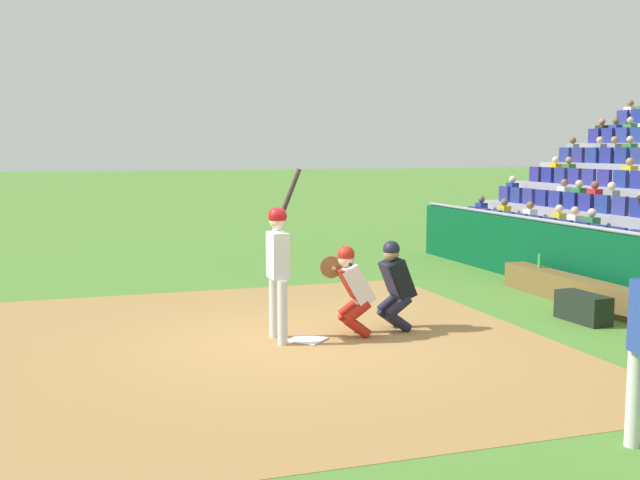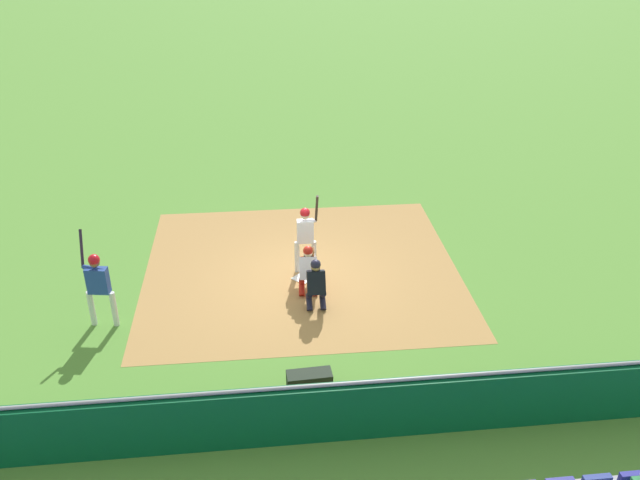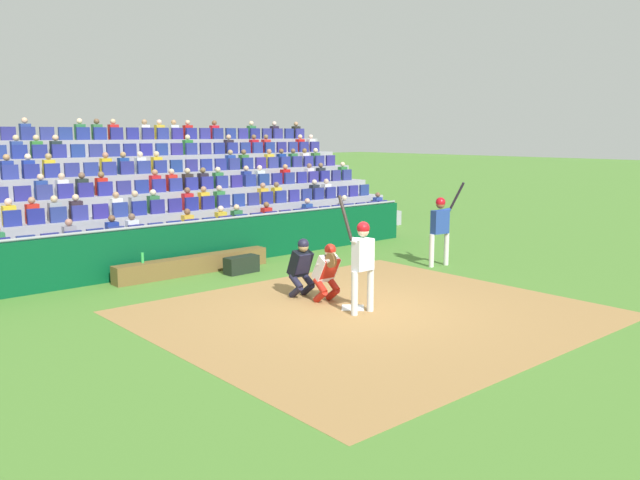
{
  "view_description": "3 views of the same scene",
  "coord_description": "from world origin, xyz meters",
  "views": [
    {
      "loc": [
        -9.56,
        3.04,
        2.57
      ],
      "look_at": [
        -0.11,
        -0.15,
        1.37
      ],
      "focal_mm": 43.07,
      "sensor_mm": 36.0,
      "label": 1
    },
    {
      "loc": [
        -1.11,
        -14.25,
        8.74
      ],
      "look_at": [
        0.38,
        -0.47,
        1.34
      ],
      "focal_mm": 36.9,
      "sensor_mm": 36.0,
      "label": 2
    },
    {
      "loc": [
        8.76,
        8.95,
        3.45
      ],
      "look_at": [
        -0.12,
        -1.13,
        1.24
      ],
      "focal_mm": 36.28,
      "sensor_mm": 36.0,
      "label": 3
    }
  ],
  "objects": [
    {
      "name": "water_bottle_on_bench",
      "position": [
        2.03,
        -5.02,
        0.56
      ],
      "size": [
        0.07,
        0.07,
        0.25
      ],
      "primitive_type": "cylinder",
      "color": "green",
      "rests_on": "dugout_bench"
    },
    {
      "name": "dugout_wall",
      "position": [
        0.0,
        -5.53,
        0.6
      ],
      "size": [
        14.61,
        0.24,
        1.25
      ],
      "color": "#064825",
      "rests_on": "ground_plane"
    },
    {
      "name": "infield_dirt_patch",
      "position": [
        0.0,
        0.5,
        0.0
      ],
      "size": [
        8.12,
        7.36,
        0.01
      ],
      "primitive_type": "cube",
      "rotation": [
        0.0,
        0.0,
        -0.01
      ],
      "color": "#A57A45",
      "rests_on": "ground_plane"
    },
    {
      "name": "bleacher_stand",
      "position": [
        0.0,
        -11.08,
        1.21
      ],
      "size": [
        19.55,
        5.86,
        3.96
      ],
      "color": "#95959F",
      "rests_on": "ground_plane"
    },
    {
      "name": "home_plate_marker",
      "position": [
        0.0,
        0.0,
        0.02
      ],
      "size": [
        0.62,
        0.62,
        0.02
      ],
      "primitive_type": "cube",
      "rotation": [
        0.0,
        0.0,
        0.79
      ],
      "color": "white",
      "rests_on": "infield_dirt_patch"
    },
    {
      "name": "ground_plane",
      "position": [
        0.0,
        0.0,
        0.0
      ],
      "size": [
        160.0,
        160.0,
        0.0
      ],
      "primitive_type": "plane",
      "color": "#4F8331"
    },
    {
      "name": "on_deck_batter",
      "position": [
        -4.65,
        -1.51,
        1.14
      ],
      "size": [
        0.67,
        0.66,
        2.23
      ],
      "color": "silver",
      "rests_on": "ground_plane"
    },
    {
      "name": "dugout_bench",
      "position": [
        0.68,
        -4.98,
        0.22
      ],
      "size": [
        4.17,
        0.4,
        0.44
      ],
      "primitive_type": "cube",
      "color": "brown",
      "rests_on": "ground_plane"
    },
    {
      "name": "catcher_crouching",
      "position": [
        0.08,
        -0.67,
        0.71
      ],
      "size": [
        0.49,
        0.71,
        1.26
      ],
      "color": "#B21F14",
      "rests_on": "ground_plane"
    },
    {
      "name": "batter_at_plate",
      "position": [
        0.11,
        0.36,
        1.12
      ],
      "size": [
        0.58,
        0.54,
        2.3
      ],
      "color": "silver",
      "rests_on": "ground_plane"
    },
    {
      "name": "home_plate_umpire",
      "position": [
        0.19,
        -1.37,
        0.7
      ],
      "size": [
        0.46,
        0.45,
        1.3
      ],
      "color": "#1C1B2F",
      "rests_on": "ground_plane"
    },
    {
      "name": "equipment_duffel_bag",
      "position": [
        -0.23,
        -4.23,
        0.21
      ],
      "size": [
        0.9,
        0.41,
        0.43
      ],
      "primitive_type": "cube",
      "rotation": [
        0.0,
        0.0,
        0.05
      ],
      "color": "black",
      "rests_on": "ground_plane"
    }
  ]
}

